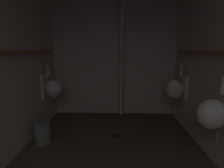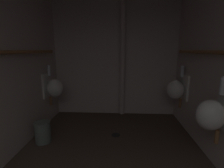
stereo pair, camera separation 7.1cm
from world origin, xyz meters
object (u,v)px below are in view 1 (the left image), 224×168
urinal_right_far (176,89)px  urinal_left_mid (53,88)px  waste_bin (43,133)px  standpipe_back_wall (122,58)px  urinal_right_mid (213,113)px  floor_drain (116,135)px

urinal_right_far → urinal_left_mid: bearing=179.7°
urinal_left_mid → waste_bin: bearing=-83.8°
urinal_right_far → standpipe_back_wall: bearing=154.1°
standpipe_back_wall → waste_bin: 1.95m
urinal_left_mid → urinal_right_mid: 2.52m
urinal_right_mid → floor_drain: size_ratio=5.39×
urinal_left_mid → urinal_right_mid: same height
standpipe_back_wall → waste_bin: bearing=-136.0°
standpipe_back_wall → floor_drain: 1.50m
urinal_right_mid → urinal_right_far: (0.00, 1.17, 0.00)m
waste_bin → urinal_left_mid: bearing=96.2°
urinal_right_far → standpipe_back_wall: (-0.96, 0.47, 0.52)m
urinal_left_mid → urinal_right_mid: (2.22, -1.18, 0.00)m
urinal_left_mid → floor_drain: urinal_left_mid is taller
standpipe_back_wall → urinal_left_mid: bearing=-160.2°
urinal_right_mid → waste_bin: bearing=167.2°
floor_drain → urinal_right_far: bearing=21.6°
floor_drain → urinal_right_mid: bearing=-35.2°
floor_drain → waste_bin: (-1.09, -0.26, 0.16)m
standpipe_back_wall → urinal_right_mid: bearing=-59.6°
urinal_right_far → waste_bin: urinal_right_far is taller
urinal_right_far → floor_drain: bearing=-158.4°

